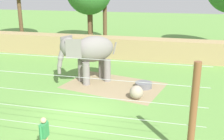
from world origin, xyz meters
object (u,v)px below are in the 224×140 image
at_px(elephant, 89,52).
at_px(water_tub, 143,85).
at_px(zookeeper, 45,136).
at_px(enrichment_ball, 136,92).

relative_size(elephant, water_tub, 3.39).
relative_size(elephant, zookeeper, 2.23).
bearing_deg(enrichment_ball, elephant, 148.26).
height_order(elephant, enrichment_ball, elephant).
bearing_deg(enrichment_ball, water_tub, 85.16).
bearing_deg(water_tub, enrichment_ball, -94.84).
distance_m(elephant, enrichment_ball, 4.56).
distance_m(elephant, zookeeper, 8.85).
bearing_deg(zookeeper, elephant, 97.37).
height_order(zookeeper, water_tub, zookeeper).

